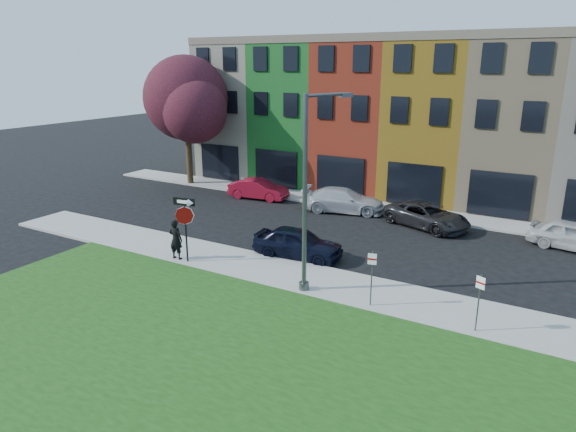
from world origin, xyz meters
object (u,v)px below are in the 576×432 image
Objects in this scene: man at (176,239)px; street_lamp at (309,195)px; stop_sign at (185,217)px; sedan_near at (298,243)px.

street_lamp is (6.71, 0.21, 2.91)m from man.
stop_sign reaches higher than sedan_near.
street_lamp reaches higher than stop_sign.
stop_sign is 1.59× the size of man.
man is at bearing 120.17° from sedan_near.
stop_sign is 0.39× the size of street_lamp.
street_lamp reaches higher than sedan_near.
stop_sign is at bearing 174.08° from man.
man reaches higher than sedan_near.
man is 5.60m from sedan_near.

